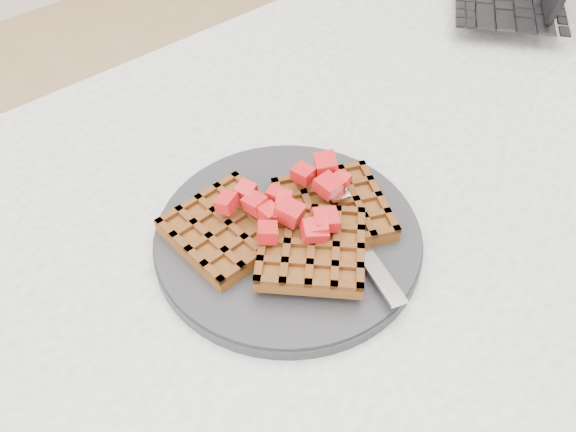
% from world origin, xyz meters
% --- Properties ---
extents(table, '(1.20, 0.80, 0.75)m').
position_xyz_m(table, '(0.00, 0.00, 0.64)').
color(table, silver).
rests_on(table, ground).
extents(plate, '(0.26, 0.26, 0.02)m').
position_xyz_m(plate, '(-0.16, 0.02, 0.76)').
color(plate, black).
rests_on(plate, table).
extents(waffles, '(0.22, 0.20, 0.03)m').
position_xyz_m(waffles, '(-0.16, 0.02, 0.78)').
color(waffles, brown).
rests_on(waffles, plate).
extents(strawberry_pile, '(0.15, 0.15, 0.02)m').
position_xyz_m(strawberry_pile, '(-0.16, 0.02, 0.80)').
color(strawberry_pile, '#9D0309').
rests_on(strawberry_pile, waffles).
extents(fork, '(0.08, 0.18, 0.02)m').
position_xyz_m(fork, '(-0.11, -0.02, 0.77)').
color(fork, silver).
rests_on(fork, plate).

